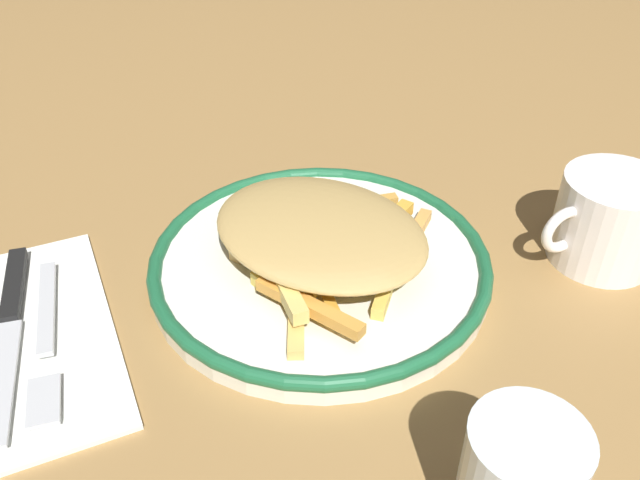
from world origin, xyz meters
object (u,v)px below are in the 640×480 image
(fork, at_px, (46,336))
(coffee_mug, at_px, (607,220))
(plate, at_px, (320,263))
(fries_heap, at_px, (318,236))
(knife, at_px, (10,318))
(napkin, at_px, (10,342))

(fork, xyz_separation_m, coffee_mug, (-0.46, 0.08, 0.03))
(plate, xyz_separation_m, fries_heap, (0.00, 0.00, 0.03))
(knife, relative_size, coffee_mug, 1.79)
(plate, bearing_deg, napkin, -3.76)
(napkin, xyz_separation_m, fork, (-0.03, 0.01, 0.01))
(plate, distance_m, fries_heap, 0.03)
(fork, bearing_deg, coffee_mug, 169.89)
(napkin, height_order, knife, knife)
(knife, bearing_deg, coffee_mug, 166.90)
(plate, bearing_deg, coffee_mug, 161.81)
(fork, bearing_deg, napkin, -24.57)
(fries_heap, height_order, fork, fries_heap)
(fork, bearing_deg, knife, -52.50)
(fries_heap, xyz_separation_m, fork, (0.22, -0.01, -0.03))
(plate, relative_size, fries_heap, 1.23)
(fries_heap, distance_m, coffee_mug, 0.25)
(fries_heap, relative_size, fork, 1.34)
(knife, xyz_separation_m, coffee_mug, (-0.49, 0.11, 0.03))
(fries_heap, distance_m, knife, 0.25)
(plate, relative_size, coffee_mug, 2.49)
(fries_heap, bearing_deg, napkin, -4.10)
(plate, height_order, fork, plate)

